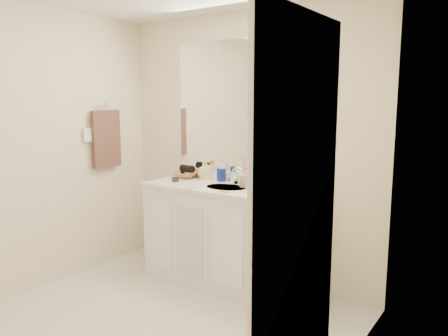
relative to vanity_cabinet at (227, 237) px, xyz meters
name	(u,v)px	position (x,y,z in m)	size (l,w,h in m)	color
floor	(145,332)	(0.00, -1.02, -0.42)	(2.60, 2.60, 0.00)	silver
wall_back	(244,147)	(0.00, 0.28, 0.77)	(2.60, 0.02, 2.40)	#F9EAC3
wall_left	(29,151)	(-1.30, -1.02, 0.77)	(0.02, 2.60, 2.40)	#F9EAC3
wall_right	(327,186)	(1.30, -1.02, 0.77)	(0.02, 2.60, 2.40)	#F9EAC3
vanity_cabinet	(227,237)	(0.00, 0.00, 0.00)	(1.50, 0.55, 0.85)	white
countertop	(227,188)	(0.00, 0.00, 0.44)	(1.52, 0.57, 0.03)	white
backsplash	(243,178)	(0.00, 0.26, 0.50)	(1.52, 0.03, 0.08)	white
sink_basin	(226,188)	(0.00, -0.02, 0.44)	(0.37, 0.37, 0.02)	beige
faucet	(237,178)	(0.00, 0.16, 0.51)	(0.02, 0.02, 0.11)	silver
mirror	(244,107)	(0.00, 0.27, 1.14)	(1.48, 0.01, 1.20)	white
blue_mug	(221,175)	(-0.19, 0.18, 0.51)	(0.09, 0.09, 0.12)	navy
tan_cup	(244,181)	(0.13, 0.07, 0.51)	(0.08, 0.08, 0.10)	tan
toothbrush	(245,170)	(0.14, 0.07, 0.60)	(0.01, 0.01, 0.22)	#FF439E
mouthwash_bottle	(271,180)	(0.40, 0.05, 0.54)	(0.08, 0.08, 0.18)	#0D9DA5
clear_pump_bottle	(296,182)	(0.58, 0.14, 0.54)	(0.06, 0.06, 0.17)	silver
soap_dish	(272,194)	(0.48, -0.08, 0.46)	(0.11, 0.09, 0.01)	silver
green_soap	(272,192)	(0.48, -0.08, 0.48)	(0.06, 0.05, 0.02)	#A9D233
orange_comb	(224,192)	(0.10, -0.19, 0.46)	(0.11, 0.02, 0.00)	orange
dark_jar	(176,179)	(-0.53, -0.08, 0.48)	(0.06, 0.06, 0.04)	black
soap_bottle_white	(222,170)	(-0.20, 0.20, 0.55)	(0.07, 0.08, 0.19)	white
soap_bottle_cream	(206,170)	(-0.38, 0.20, 0.54)	(0.08, 0.08, 0.17)	beige
soap_bottle_yellow	(204,170)	(-0.40, 0.20, 0.54)	(0.13, 0.13, 0.17)	#E0D157
wicker_basket	(186,175)	(-0.58, 0.14, 0.48)	(0.24, 0.24, 0.06)	#AB6D45
hair_dryer	(187,169)	(-0.56, 0.14, 0.54)	(0.07, 0.07, 0.14)	black
towel_ring	(104,108)	(-1.27, -0.25, 1.12)	(0.11, 0.11, 0.01)	silver
hand_towel	(106,139)	(-1.25, -0.25, 0.82)	(0.04, 0.32, 0.55)	#34211C
switch_plate	(88,135)	(-1.27, -0.45, 0.88)	(0.01, 0.09, 0.13)	white
door	(297,240)	(1.29, -1.32, 0.57)	(0.02, 0.82, 2.00)	white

